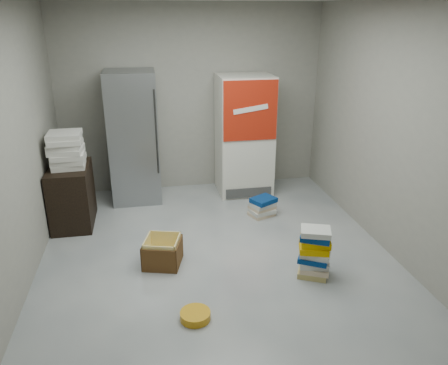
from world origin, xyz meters
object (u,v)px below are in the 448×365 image
object	(u,v)px
steel_fridge	(134,137)
wood_shelf	(72,196)
phonebook_stack_main	(314,252)
cardboard_box	(163,253)
coke_cooler	(244,135)

from	to	relation	value
steel_fridge	wood_shelf	world-z (taller)	steel_fridge
wood_shelf	phonebook_stack_main	bearing A→B (deg)	-33.64
steel_fridge	cardboard_box	size ratio (longest dim) A/B	3.91
steel_fridge	coke_cooler	xyz separation A→B (m)	(1.65, -0.01, -0.05)
steel_fridge	cardboard_box	xyz separation A→B (m)	(0.27, -1.97, -0.82)
wood_shelf	phonebook_stack_main	xyz separation A→B (m)	(2.67, -1.78, -0.11)
steel_fridge	cardboard_box	distance (m)	2.15
steel_fridge	phonebook_stack_main	world-z (taller)	steel_fridge
cardboard_box	wood_shelf	bearing A→B (deg)	147.49
coke_cooler	cardboard_box	xyz separation A→B (m)	(-1.38, -1.96, -0.77)
wood_shelf	phonebook_stack_main	distance (m)	3.21
wood_shelf	coke_cooler	bearing A→B (deg)	16.28
steel_fridge	phonebook_stack_main	xyz separation A→B (m)	(1.84, -2.51, -0.66)
coke_cooler	phonebook_stack_main	distance (m)	2.58
coke_cooler	phonebook_stack_main	size ratio (longest dim) A/B	3.16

